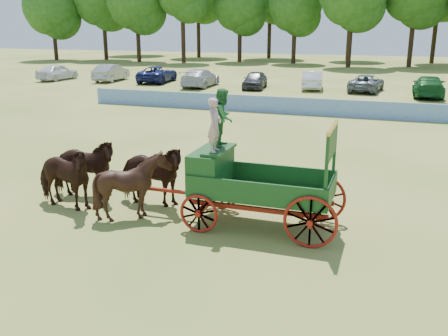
% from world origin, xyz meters
% --- Properties ---
extents(ground, '(160.00, 160.00, 0.00)m').
position_xyz_m(ground, '(0.00, 0.00, 0.00)').
color(ground, tan).
rests_on(ground, ground).
extents(horse_lead_left, '(2.46, 1.37, 1.97)m').
position_xyz_m(horse_lead_left, '(-3.35, -0.57, 0.99)').
color(horse_lead_left, black).
rests_on(horse_lead_left, ground).
extents(horse_lead_right, '(2.47, 1.40, 1.97)m').
position_xyz_m(horse_lead_right, '(-3.35, 0.53, 0.99)').
color(horse_lead_right, black).
rests_on(horse_lead_right, ground).
extents(horse_wheel_left, '(1.97, 1.80, 1.98)m').
position_xyz_m(horse_wheel_left, '(-0.95, -0.57, 0.99)').
color(horse_wheel_left, black).
rests_on(horse_wheel_left, ground).
extents(horse_wheel_right, '(2.34, 1.08, 1.97)m').
position_xyz_m(horse_wheel_right, '(-0.95, 0.53, 0.99)').
color(horse_wheel_right, black).
rests_on(horse_wheel_right, ground).
extents(farm_dray, '(6.00, 2.00, 3.77)m').
position_xyz_m(farm_dray, '(2.01, 0.02, 1.65)').
color(farm_dray, maroon).
rests_on(farm_dray, ground).
extents(sponsor_banner, '(26.00, 0.08, 1.05)m').
position_xyz_m(sponsor_banner, '(-1.00, 18.00, 0.53)').
color(sponsor_banner, blue).
rests_on(sponsor_banner, ground).
extents(parked_cars, '(36.59, 7.74, 1.62)m').
position_xyz_m(parked_cars, '(-8.16, 29.98, 0.78)').
color(parked_cars, silver).
rests_on(parked_cars, ground).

